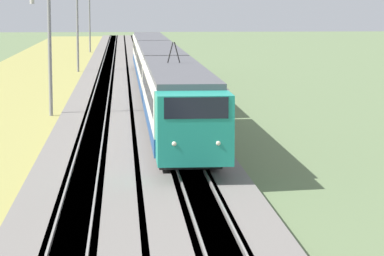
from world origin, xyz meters
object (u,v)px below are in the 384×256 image
catenary_mast_far (78,27)px  catenary_mast_distant (90,20)px  passenger_train (159,68)px  catenary_mast_mid (51,45)px

catenary_mast_far → catenary_mast_distant: (35.46, -0.00, -0.02)m
passenger_train → catenary_mast_mid: bearing=-37.6°
catenary_mast_far → catenary_mast_mid: bearing=-180.0°
passenger_train → catenary_mast_distant: size_ratio=7.17×
catenary_mast_mid → catenary_mast_distant: 70.92m
catenary_mast_far → catenary_mast_distant: size_ratio=1.00×
passenger_train → catenary_mast_distant: 62.32m
catenary_mast_far → catenary_mast_distant: 35.46m
catenary_mast_far → passenger_train: bearing=-165.3°
passenger_train → catenary_mast_far: size_ratio=7.14×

